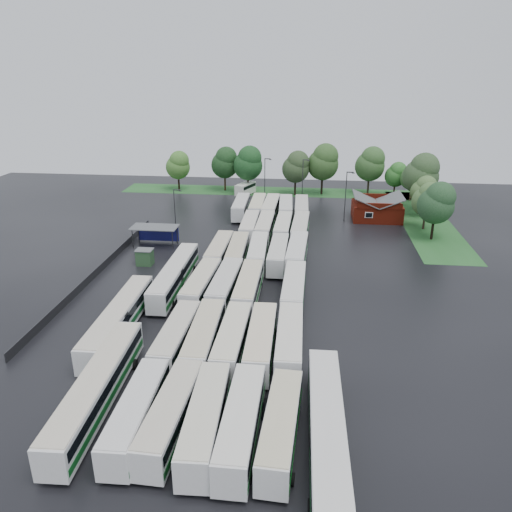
# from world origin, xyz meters

# --- Properties ---
(ground) EXTENTS (160.00, 160.00, 0.00)m
(ground) POSITION_xyz_m (0.00, 0.00, 0.00)
(ground) COLOR black
(ground) RESTS_ON ground
(brick_building) EXTENTS (10.07, 8.60, 5.39)m
(brick_building) POSITION_xyz_m (24.00, 42.77, 1.87)
(brick_building) COLOR maroon
(brick_building) RESTS_ON ground
(wash_shed) EXTENTS (8.20, 4.20, 3.58)m
(wash_shed) POSITION_xyz_m (-17.20, 22.02, 2.99)
(wash_shed) COLOR #2D2D30
(wash_shed) RESTS_ON ground
(utility_hut) EXTENTS (2.70, 2.20, 2.62)m
(utility_hut) POSITION_xyz_m (-16.20, 12.60, 1.32)
(utility_hut) COLOR #264827
(utility_hut) RESTS_ON ground
(grass_strip_north) EXTENTS (80.00, 10.00, 0.01)m
(grass_strip_north) POSITION_xyz_m (2.00, 64.80, 0.01)
(grass_strip_north) COLOR #225823
(grass_strip_north) RESTS_ON ground
(grass_strip_east) EXTENTS (10.00, 50.00, 0.01)m
(grass_strip_east) POSITION_xyz_m (34.00, 42.80, 0.01)
(grass_strip_east) COLOR #225823
(grass_strip_east) RESTS_ON ground
(west_fence) EXTENTS (0.10, 50.00, 1.20)m
(west_fence) POSITION_xyz_m (-22.20, 8.00, 0.60)
(west_fence) COLOR #2D2D30
(west_fence) RESTS_ON ground
(bus_r0c0) EXTENTS (3.03, 12.91, 3.58)m
(bus_r0c0) POSITION_xyz_m (-4.28, -25.84, 1.97)
(bus_r0c0) COLOR silver
(bus_r0c0) RESTS_ON ground
(bus_r0c1) EXTENTS (3.16, 12.98, 3.59)m
(bus_r0c1) POSITION_xyz_m (-1.24, -25.67, 1.97)
(bus_r0c1) COLOR silver
(bus_r0c1) RESTS_ON ground
(bus_r0c2) EXTENTS (3.31, 13.26, 3.66)m
(bus_r0c2) POSITION_xyz_m (1.89, -26.11, 2.01)
(bus_r0c2) COLOR silver
(bus_r0c2) RESTS_ON ground
(bus_r0c3) EXTENTS (2.89, 13.30, 3.70)m
(bus_r0c3) POSITION_xyz_m (5.00, -26.20, 2.03)
(bus_r0c3) COLOR silver
(bus_r0c3) RESTS_ON ground
(bus_r0c4) EXTENTS (3.31, 12.83, 3.54)m
(bus_r0c4) POSITION_xyz_m (8.34, -26.17, 1.95)
(bus_r0c4) COLOR silver
(bus_r0c4) RESTS_ON ground
(bus_r1c0) EXTENTS (2.92, 12.79, 3.55)m
(bus_r1c0) POSITION_xyz_m (-4.22, -12.71, 1.95)
(bus_r1c0) COLOR silver
(bus_r1c0) RESTS_ON ground
(bus_r1c1) EXTENTS (3.18, 13.41, 3.71)m
(bus_r1c1) POSITION_xyz_m (-1.07, -12.62, 2.04)
(bus_r1c1) COLOR silver
(bus_r1c1) RESTS_ON ground
(bus_r1c2) EXTENTS (2.84, 13.07, 3.64)m
(bus_r1c2) POSITION_xyz_m (2.12, -12.74, 2.00)
(bus_r1c2) COLOR silver
(bus_r1c2) RESTS_ON ground
(bus_r1c3) EXTENTS (3.00, 13.15, 3.65)m
(bus_r1c3) POSITION_xyz_m (5.29, -12.65, 2.01)
(bus_r1c3) COLOR silver
(bus_r1c3) RESTS_ON ground
(bus_r1c4) EXTENTS (3.00, 13.17, 3.65)m
(bus_r1c4) POSITION_xyz_m (8.42, -12.27, 2.01)
(bus_r1c4) COLOR silver
(bus_r1c4) RESTS_ON ground
(bus_r2c0) EXTENTS (3.35, 13.23, 3.65)m
(bus_r2c0) POSITION_xyz_m (-4.38, 1.35, 2.01)
(bus_r2c0) COLOR silver
(bus_r2c0) RESTS_ON ground
(bus_r2c1) EXTENTS (3.21, 13.43, 3.72)m
(bus_r2c1) POSITION_xyz_m (-1.09, 1.48, 2.05)
(bus_r2c1) COLOR silver
(bus_r2c1) RESTS_ON ground
(bus_r2c2) EXTENTS (2.88, 13.42, 3.73)m
(bus_r2c2) POSITION_xyz_m (2.19, 1.01, 2.05)
(bus_r2c2) COLOR silver
(bus_r2c2) RESTS_ON ground
(bus_r2c4) EXTENTS (3.00, 13.44, 3.73)m
(bus_r2c4) POSITION_xyz_m (8.33, 1.17, 2.05)
(bus_r2c4) COLOR silver
(bus_r2c4) RESTS_ON ground
(bus_r3c0) EXTENTS (2.82, 12.83, 3.57)m
(bus_r3c0) POSITION_xyz_m (-4.32, 14.85, 1.96)
(bus_r3c0) COLOR silver
(bus_r3c0) RESTS_ON ground
(bus_r3c1) EXTENTS (3.12, 12.82, 3.54)m
(bus_r3c1) POSITION_xyz_m (-1.32, 14.61, 1.95)
(bus_r3c1) COLOR silver
(bus_r3c1) RESTS_ON ground
(bus_r3c2) EXTENTS (3.25, 13.01, 3.59)m
(bus_r3c2) POSITION_xyz_m (2.02, 14.81, 1.98)
(bus_r3c2) COLOR silver
(bus_r3c2) RESTS_ON ground
(bus_r3c3) EXTENTS (2.82, 12.81, 3.56)m
(bus_r3c3) POSITION_xyz_m (5.29, 14.55, 1.96)
(bus_r3c3) COLOR silver
(bus_r3c3) RESTS_ON ground
(bus_r3c4) EXTENTS (3.35, 13.56, 3.75)m
(bus_r3c4) POSITION_xyz_m (8.30, 15.03, 2.06)
(bus_r3c4) COLOR silver
(bus_r3c4) RESTS_ON ground
(bus_r4c1) EXTENTS (2.95, 12.82, 3.55)m
(bus_r4c1) POSITION_xyz_m (-1.05, 28.41, 1.96)
(bus_r4c1) COLOR silver
(bus_r4c1) RESTS_ON ground
(bus_r4c2) EXTENTS (2.77, 12.75, 3.54)m
(bus_r4c2) POSITION_xyz_m (1.85, 28.55, 1.95)
(bus_r4c2) COLOR silver
(bus_r4c2) RESTS_ON ground
(bus_r4c3) EXTENTS (2.91, 12.81, 3.55)m
(bus_r4c3) POSITION_xyz_m (5.25, 28.22, 1.95)
(bus_r4c3) COLOR silver
(bus_r4c3) RESTS_ON ground
(bus_r4c4) EXTENTS (3.20, 13.24, 3.66)m
(bus_r4c4) POSITION_xyz_m (8.45, 28.20, 2.01)
(bus_r4c4) COLOR silver
(bus_r4c4) RESTS_ON ground
(bus_r5c0) EXTENTS (3.15, 13.02, 3.60)m
(bus_r5c0) POSITION_xyz_m (-4.59, 42.01, 1.98)
(bus_r5c0) COLOR silver
(bus_r5c0) RESTS_ON ground
(bus_r5c1) EXTENTS (2.93, 12.97, 3.60)m
(bus_r5c1) POSITION_xyz_m (-1.05, 42.23, 1.98)
(bus_r5c1) COLOR silver
(bus_r5c1) RESTS_ON ground
(bus_r5c2) EXTENTS (3.05, 13.23, 3.67)m
(bus_r5c2) POSITION_xyz_m (1.83, 41.73, 2.02)
(bus_r5c2) COLOR silver
(bus_r5c2) RESTS_ON ground
(bus_r5c3) EXTENTS (3.33, 13.01, 3.59)m
(bus_r5c3) POSITION_xyz_m (5.00, 41.81, 1.97)
(bus_r5c3) COLOR silver
(bus_r5c3) RESTS_ON ground
(bus_r5c4) EXTENTS (3.05, 13.02, 3.61)m
(bus_r5c4) POSITION_xyz_m (8.32, 41.75, 1.98)
(bus_r5c4) COLOR silver
(bus_r5c4) RESTS_ON ground
(artic_bus_west_a) EXTENTS (3.59, 20.17, 3.73)m
(artic_bus_west_a) POSITION_xyz_m (-9.13, -22.83, 2.07)
(artic_bus_west_a) COLOR silver
(artic_bus_west_a) RESTS_ON ground
(artic_bus_west_b) EXTENTS (2.84, 19.44, 3.61)m
(artic_bus_west_b) POSITION_xyz_m (-8.97, 4.31, 2.00)
(artic_bus_west_b) COLOR silver
(artic_bus_west_b) RESTS_ON ground
(artic_bus_west_c) EXTENTS (3.17, 19.61, 3.63)m
(artic_bus_west_c) POSITION_xyz_m (-12.13, -9.43, 2.01)
(artic_bus_west_c) COLOR silver
(artic_bus_west_c) RESTS_ON ground
(artic_bus_east) EXTENTS (3.25, 20.08, 3.72)m
(artic_bus_east) POSITION_xyz_m (12.19, -26.29, 2.06)
(artic_bus_east) COLOR silver
(artic_bus_east) RESTS_ON ground
(minibus) EXTENTS (4.70, 7.11, 2.92)m
(minibus) POSITION_xyz_m (-6.08, 60.61, 1.62)
(minibus) COLOR white
(minibus) RESTS_ON ground
(tree_north_0) EXTENTS (6.14, 6.14, 10.17)m
(tree_north_0) POSITION_xyz_m (-23.65, 63.59, 6.54)
(tree_north_0) COLOR black
(tree_north_0) RESTS_ON ground
(tree_north_1) EXTENTS (6.81, 6.81, 11.28)m
(tree_north_1) POSITION_xyz_m (-11.72, 64.51, 7.26)
(tree_north_1) COLOR #362111
(tree_north_1) RESTS_ON ground
(tree_north_2) EXTENTS (7.25, 7.25, 12.00)m
(tree_north_2) POSITION_xyz_m (-5.43, 62.05, 7.72)
(tree_north_2) COLOR black
(tree_north_2) RESTS_ON ground
(tree_north_3) EXTENTS (6.68, 6.68, 11.07)m
(tree_north_3) POSITION_xyz_m (6.42, 61.65, 7.12)
(tree_north_3) COLOR black
(tree_north_3) RESTS_ON ground
(tree_north_4) EXTENTS (7.66, 7.66, 12.69)m
(tree_north_4) POSITION_xyz_m (13.02, 63.20, 8.17)
(tree_north_4) COLOR black
(tree_north_4) RESTS_ON ground
(tree_north_5) EXTENTS (7.25, 7.25, 12.00)m
(tree_north_5) POSITION_xyz_m (24.50, 64.22, 7.72)
(tree_north_5) COLOR #30261A
(tree_north_5) RESTS_ON ground
(tree_north_6) EXTENTS (5.19, 5.19, 8.60)m
(tree_north_6) POSITION_xyz_m (30.65, 62.89, 5.53)
(tree_north_6) COLOR #3B2B18
(tree_north_6) RESTS_ON ground
(tree_east_0) EXTENTS (6.63, 6.63, 10.98)m
(tree_east_0) POSITION_xyz_m (32.98, 30.61, 7.06)
(tree_east_0) COLOR black
(tree_east_0) RESTS_ON ground
(tree_east_1) EXTENTS (5.70, 5.70, 9.44)m
(tree_east_1) POSITION_xyz_m (32.71, 36.90, 6.07)
(tree_east_1) COLOR #302319
(tree_east_1) RESTS_ON ground
(tree_east_2) EXTENTS (5.38, 5.38, 8.91)m
(tree_east_2) POSITION_xyz_m (33.83, 45.80, 5.73)
(tree_east_2) COLOR black
(tree_east_2) RESTS_ON ground
(tree_east_3) EXTENTS (7.74, 7.74, 12.81)m
(tree_east_3) POSITION_xyz_m (34.09, 50.93, 8.25)
(tree_east_3) COLOR #382315
(tree_east_3) RESTS_ON ground
(tree_east_4) EXTENTS (5.54, 5.54, 9.17)m
(tree_east_4) POSITION_xyz_m (33.91, 59.15, 5.90)
(tree_east_4) COLOR #37281B
(tree_east_4) RESTS_ON ground
(lamp_post_ne) EXTENTS (1.60, 0.31, 10.36)m
(lamp_post_ne) POSITION_xyz_m (17.35, 40.56, 6.02)
(lamp_post_ne) COLOR #2D2D30
(lamp_post_ne) RESTS_ON ground
(lamp_post_nw) EXTENTS (1.49, 0.29, 9.67)m
(lamp_post_nw) POSITION_xyz_m (-14.08, 24.77, 5.62)
(lamp_post_nw) COLOR #2D2D30
(lamp_post_nw) RESTS_ON ground
(lamp_post_back_w) EXTENTS (1.59, 0.31, 10.34)m
(lamp_post_back_w) POSITION_xyz_m (-0.49, 54.04, 6.00)
(lamp_post_back_w) COLOR #2D2D30
(lamp_post_back_w) RESTS_ON ground
(lamp_post_back_e) EXTENTS (1.54, 0.30, 10.02)m
(lamp_post_back_e) POSITION_xyz_m (8.25, 55.46, 5.82)
(lamp_post_back_e) COLOR #2D2D30
(lamp_post_back_e) RESTS_ON ground
(puddle_0) EXTENTS (4.59, 4.59, 0.01)m
(puddle_0) POSITION_xyz_m (-4.76, -20.36, 0.00)
(puddle_0) COLOR black
(puddle_0) RESTS_ON ground
(puddle_1) EXTENTS (3.60, 3.60, 0.01)m
(puddle_1) POSITION_xyz_m (7.04, -21.53, 0.00)
(puddle_1) COLOR black
(puddle_1) RESTS_ON ground
(puddle_2) EXTENTS (6.97, 6.97, 0.01)m
(puddle_2) POSITION_xyz_m (-10.01, -0.38, 0.00)
(puddle_2) COLOR black
(puddle_2) RESTS_ON ground
(puddle_3) EXTENTS (4.17, 4.17, 0.01)m
(puddle_3) POSITION_xyz_m (5.32, -3.38, 0.00)
(puddle_3) COLOR black
(puddle_3) RESTS_ON ground
(puddle_4) EXTENTS (2.42, 2.42, 0.01)m
(puddle_4) POSITION_xyz_m (12.18, -15.58, 0.00)
(puddle_4) COLOR black
(puddle_4) RESTS_ON ground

